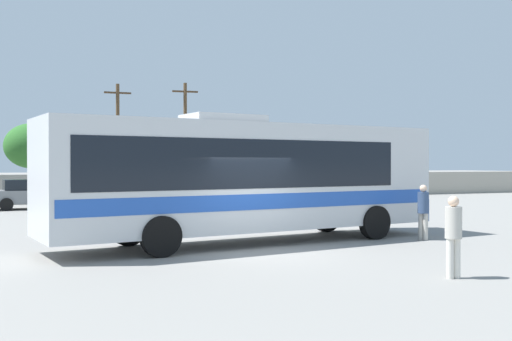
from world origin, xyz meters
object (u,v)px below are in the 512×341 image
at_px(coach_bus_silver_blue, 247,176).
at_px(utility_pole_near, 118,139).
at_px(parked_car_second_grey, 33,193).
at_px(roadside_tree_midleft, 31,146).
at_px(utility_pole_far, 185,138).
at_px(attendant_by_bus_door, 423,209).
at_px(passenger_waiting_on_apron, 453,232).
at_px(parked_car_third_grey, 154,191).

relative_size(coach_bus_silver_blue, utility_pole_near, 1.60).
xyz_separation_m(parked_car_second_grey, roadside_tree_midleft, (0.44, 10.61, 2.73)).
bearing_deg(utility_pole_far, parked_car_second_grey, -143.95).
relative_size(coach_bus_silver_blue, attendant_by_bus_door, 7.29).
bearing_deg(roadside_tree_midleft, passenger_waiting_on_apron, -79.45).
distance_m(parked_car_third_grey, roadside_tree_midleft, 12.34).
distance_m(parked_car_third_grey, utility_pole_near, 8.34).
xyz_separation_m(coach_bus_silver_blue, parked_car_third_grey, (1.37, 17.11, -1.19)).
bearing_deg(passenger_waiting_on_apron, attendant_by_bus_door, 56.90).
height_order(coach_bus_silver_blue, parked_car_second_grey, coach_bus_silver_blue).
distance_m(coach_bus_silver_blue, roadside_tree_midleft, 27.99).
bearing_deg(parked_car_second_grey, passenger_waiting_on_apron, -73.92).
xyz_separation_m(coach_bus_silver_blue, utility_pole_near, (0.73, 24.77, 2.05)).
relative_size(attendant_by_bus_door, roadside_tree_midleft, 0.33).
bearing_deg(attendant_by_bus_door, parked_car_second_grey, 119.21).
relative_size(attendant_by_bus_door, passenger_waiting_on_apron, 1.01).
distance_m(passenger_waiting_on_apron, parked_car_second_grey, 24.65).
xyz_separation_m(attendant_by_bus_door, utility_pole_near, (-4.51, 26.20, 3.08)).
relative_size(parked_car_second_grey, roadside_tree_midleft, 0.92).
xyz_separation_m(attendant_by_bus_door, roadside_tree_midleft, (-9.84, 28.99, 2.58)).
height_order(passenger_waiting_on_apron, roadside_tree_midleft, roadside_tree_midleft).
xyz_separation_m(parked_car_second_grey, parked_car_third_grey, (6.41, 0.16, -0.02)).
bearing_deg(roadside_tree_midleft, utility_pole_far, -16.97).
distance_m(passenger_waiting_on_apron, roadside_tree_midleft, 34.98).
bearing_deg(parked_car_third_grey, utility_pole_near, 94.79).
relative_size(attendant_by_bus_door, utility_pole_far, 0.21).
height_order(utility_pole_near, utility_pole_far, utility_pole_far).
xyz_separation_m(coach_bus_silver_blue, passenger_waiting_on_apron, (1.79, -6.73, -1.04)).
distance_m(coach_bus_silver_blue, passenger_waiting_on_apron, 7.04).
bearing_deg(coach_bus_silver_blue, utility_pole_near, 88.31).
bearing_deg(passenger_waiting_on_apron, utility_pole_near, 91.93).
bearing_deg(parked_car_second_grey, utility_pole_near, 53.56).
distance_m(passenger_waiting_on_apron, utility_pole_near, 31.66).
bearing_deg(passenger_waiting_on_apron, coach_bus_silver_blue, 104.91).
bearing_deg(utility_pole_near, roadside_tree_midleft, 152.29).
bearing_deg(utility_pole_near, parked_car_third_grey, -85.21).
height_order(parked_car_third_grey, utility_pole_near, utility_pole_near).
bearing_deg(coach_bus_silver_blue, passenger_waiting_on_apron, -75.09).
distance_m(utility_pole_near, roadside_tree_midleft, 6.03).
distance_m(coach_bus_silver_blue, utility_pole_near, 24.86).
relative_size(attendant_by_bus_door, parked_car_second_grey, 0.36).
height_order(coach_bus_silver_blue, attendant_by_bus_door, coach_bus_silver_blue).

